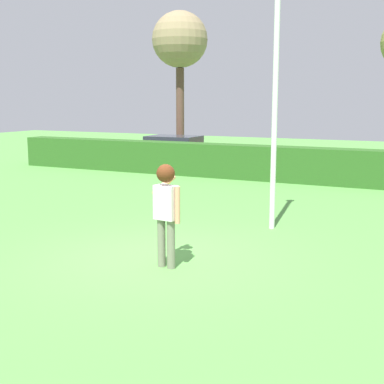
# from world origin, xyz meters

# --- Properties ---
(ground_plane) EXTENTS (60.00, 60.00, 0.00)m
(ground_plane) POSITION_xyz_m (0.00, 0.00, 0.00)
(ground_plane) COLOR #579A45
(person) EXTENTS (0.56, 0.77, 1.77)m
(person) POSITION_xyz_m (0.40, -0.37, 1.11)
(person) COLOR slate
(person) RESTS_ON ground
(frisbee) EXTENTS (0.26, 0.26, 0.08)m
(frisbee) POSITION_xyz_m (0.27, 0.12, 1.30)
(frisbee) COLOR yellow
(lamppost) EXTENTS (0.24, 0.24, 5.89)m
(lamppost) POSITION_xyz_m (1.17, 3.09, 3.26)
(lamppost) COLOR silver
(lamppost) RESTS_ON ground
(hedge_row) EXTENTS (23.53, 0.90, 1.21)m
(hedge_row) POSITION_xyz_m (0.00, 9.91, 0.61)
(hedge_row) COLOR #2B5A1E
(hedge_row) RESTS_ON ground
(parked_car_red) EXTENTS (4.23, 1.85, 1.25)m
(parked_car_red) POSITION_xyz_m (-6.29, 12.55, 0.69)
(parked_car_red) COLOR #B21E1E
(parked_car_red) RESTS_ON ground
(willow_tree) EXTENTS (2.57, 2.57, 6.83)m
(willow_tree) POSITION_xyz_m (-6.99, 14.55, 5.43)
(willow_tree) COLOR brown
(willow_tree) RESTS_ON ground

